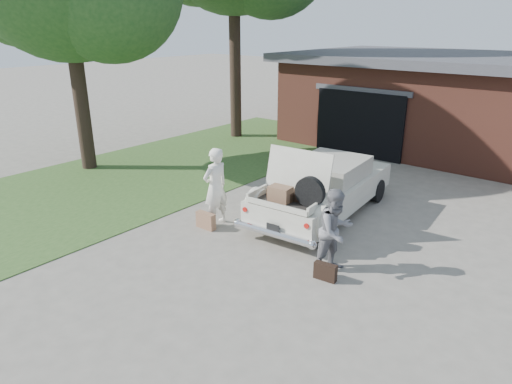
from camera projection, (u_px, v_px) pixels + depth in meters
The scene contains 8 objects.
ground at pixel (237, 250), 9.28m from camera, with size 90.00×90.00×0.00m, color gray.
grass_strip at pixel (172, 166), 14.73m from camera, with size 6.00×16.00×0.02m, color #2D4C1E.
house at pixel (468, 102), 16.43m from camera, with size 12.80×7.80×3.30m.
sedan at pixel (324, 188), 10.83m from camera, with size 2.15×4.71×1.88m.
woman_left at pixel (215, 187), 10.21m from camera, with size 0.66×0.43×1.80m, color white.
woman_right at pixel (335, 231), 8.27m from camera, with size 0.78×0.61×1.61m, color slate.
suitcase_left at pixel (206, 221), 10.23m from camera, with size 0.48×0.15×0.37m, color #9D6D4F.
suitcase_right at pixel (325, 272), 8.18m from camera, with size 0.42×0.13×0.32m, color black.
Camera 1 is at (5.55, -6.16, 4.35)m, focal length 32.00 mm.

